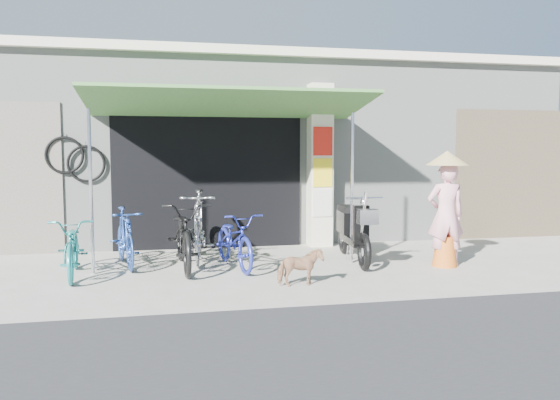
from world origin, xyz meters
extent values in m
plane|color=#A09C90|center=(0.00, 0.00, 0.00)|extent=(80.00, 80.00, 0.00)
cube|color=#9AA098|center=(0.00, 5.10, 1.75)|extent=(12.00, 5.00, 3.50)
cube|color=beige|center=(0.00, 5.10, 3.58)|extent=(12.30, 5.30, 0.16)
cube|color=black|center=(-1.20, 2.58, 1.25)|extent=(3.40, 0.06, 2.50)
cube|color=black|center=(-1.20, 2.59, 0.55)|extent=(3.06, 0.04, 1.10)
torus|color=black|center=(-3.30, 2.54, 1.55)|extent=(0.65, 0.05, 0.65)
cylinder|color=silver|center=(-3.30, 2.56, 1.87)|extent=(0.02, 0.02, 0.12)
torus|color=black|center=(-3.65, 2.54, 1.70)|extent=(0.65, 0.05, 0.65)
cylinder|color=silver|center=(-3.65, 2.56, 2.02)|extent=(0.02, 0.02, 0.12)
cube|color=beige|center=(0.85, 2.45, 1.50)|extent=(0.42, 0.42, 3.00)
cube|color=red|center=(0.85, 2.23, 1.95)|extent=(0.36, 0.02, 0.52)
cube|color=yellow|center=(0.85, 2.23, 1.38)|extent=(0.36, 0.02, 0.52)
cube|color=silver|center=(0.85, 2.23, 0.82)|extent=(0.36, 0.02, 0.50)
cube|color=#3D7032|center=(-0.90, 1.65, 2.55)|extent=(4.60, 1.88, 0.35)
cylinder|color=silver|center=(-3.00, 0.75, 1.18)|extent=(0.05, 0.05, 2.36)
cylinder|color=silver|center=(0.90, 0.75, 1.18)|extent=(0.05, 0.05, 2.36)
cube|color=brown|center=(5.00, 2.59, 1.30)|extent=(2.60, 0.06, 2.60)
imported|color=#1C807E|center=(-3.24, 0.63, 0.43)|extent=(0.73, 1.67, 0.85)
imported|color=navy|center=(-2.58, 1.20, 0.45)|extent=(0.74, 1.56, 0.90)
imported|color=black|center=(-1.70, 0.84, 0.51)|extent=(0.79, 1.99, 1.03)
imported|color=#9D9CA0|center=(-1.45, 1.43, 0.57)|extent=(0.70, 1.94, 1.14)
imported|color=navy|center=(-0.94, 0.77, 0.43)|extent=(0.86, 1.71, 0.86)
imported|color=#AB785A|center=(-0.25, -0.54, 0.25)|extent=(0.60, 0.31, 0.50)
torus|color=black|center=(0.90, 0.17, 0.28)|extent=(0.15, 0.57, 0.56)
torus|color=black|center=(1.04, 1.53, 0.28)|extent=(0.15, 0.57, 0.56)
cube|color=black|center=(0.97, 0.85, 0.36)|extent=(0.33, 1.02, 0.11)
cube|color=black|center=(1.00, 1.22, 0.59)|extent=(0.33, 0.61, 0.36)
cube|color=black|center=(1.00, 1.22, 0.81)|extent=(0.31, 0.60, 0.10)
cube|color=black|center=(0.92, 0.38, 0.66)|extent=(0.24, 0.13, 0.59)
cylinder|color=silver|center=(0.90, 0.20, 1.08)|extent=(0.55, 0.09, 0.03)
cube|color=silver|center=(0.88, 0.01, 0.82)|extent=(0.29, 0.24, 0.21)
imported|color=pink|center=(2.23, 0.23, 0.80)|extent=(0.61, 0.43, 1.59)
cone|color=#C05A1B|center=(2.23, 0.23, 0.23)|extent=(0.38, 0.38, 0.46)
cone|color=tan|center=(2.23, 0.23, 1.66)|extent=(0.64, 0.64, 0.22)
camera|label=1|loc=(-1.92, -7.36, 1.75)|focal=35.00mm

